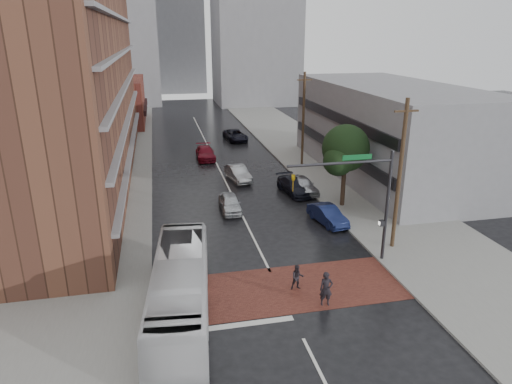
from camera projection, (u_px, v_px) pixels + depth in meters
name	position (u px, v px, depth m)	size (l,w,h in m)	color
ground	(281.00, 294.00, 25.25)	(160.00, 160.00, 0.00)	black
crosswalk	(279.00, 289.00, 25.71)	(14.00, 5.00, 0.02)	brown
sidewalk_west	(106.00, 176.00, 46.00)	(9.00, 90.00, 0.15)	gray
sidewalk_east	(322.00, 163.00, 50.59)	(9.00, 90.00, 0.15)	gray
apartment_block	(58.00, 29.00, 39.99)	(10.00, 44.00, 28.00)	brown
storefront_west	(118.00, 102.00, 71.54)	(8.00, 16.00, 7.00)	brown
building_east	(389.00, 130.00, 45.51)	(11.00, 26.00, 9.00)	gray
distant_tower_west	(109.00, 20.00, 89.16)	(18.00, 16.00, 32.00)	gray
distant_tower_east	(255.00, 10.00, 88.55)	(16.00, 14.00, 36.00)	gray
distant_tower_center	(178.00, 40.00, 108.96)	(12.00, 10.00, 24.00)	gray
street_tree	(346.00, 151.00, 36.49)	(4.20, 4.10, 6.90)	#332319
signal_mast	(366.00, 192.00, 27.16)	(6.50, 0.30, 7.20)	#2D2D33
utility_pole_near	(400.00, 175.00, 29.00)	(1.60, 0.26, 10.00)	#473321
utility_pole_far	(303.00, 120.00, 47.46)	(1.60, 0.26, 10.00)	#473321
transit_bus	(180.00, 290.00, 22.71)	(2.66, 11.36, 3.16)	silver
pedestrian_a	(326.00, 289.00, 23.96)	(0.70, 0.46, 1.91)	black
pedestrian_b	(297.00, 277.00, 25.52)	(0.72, 0.56, 1.48)	black
car_travel_a	(230.00, 203.00, 36.82)	(1.60, 3.99, 1.36)	#B3B7BC
car_travel_b	(238.00, 173.00, 44.45)	(1.55, 4.44, 1.46)	#9FA3A7
car_travel_c	(205.00, 153.00, 52.12)	(2.00, 4.92, 1.43)	maroon
suv_travel	(235.00, 135.00, 61.10)	(2.39, 5.18, 1.44)	black
car_parked_near	(328.00, 215.00, 34.45)	(1.44, 4.12, 1.36)	#141D48
car_parked_mid	(295.00, 186.00, 40.90)	(1.95, 4.79, 1.39)	black
car_parked_far	(302.00, 185.00, 41.02)	(1.78, 4.41, 1.50)	#ADAFB5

